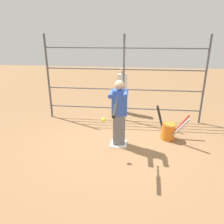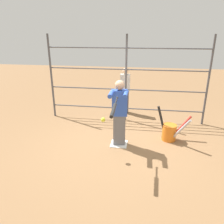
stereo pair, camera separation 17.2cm
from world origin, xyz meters
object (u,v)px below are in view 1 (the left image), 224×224
Objects in this scene: batter at (119,112)px; bystander_behind_fence at (122,90)px; softball_in_flight at (104,120)px; baseball_bat_swinging at (115,109)px; bat_bucket at (169,131)px.

batter reaches higher than bystander_behind_fence.
batter reaches higher than softball_in_flight.
bystander_behind_fence is (-0.20, -2.81, -0.08)m from softball_in_flight.
baseball_bat_swinging is at bearing 90.27° from batter.
bystander_behind_fence reaches higher than baseball_bat_swinging.
baseball_bat_swinging is 0.99× the size of bat_bucket.
baseball_bat_swinging is 0.59× the size of bystander_behind_fence.
batter is 1.46m from bat_bucket.
batter is 1.06× the size of bystander_behind_fence.
baseball_bat_swinging is at bearing 48.07° from bat_bucket.
bystander_behind_fence is (0.08, -3.22, -0.49)m from baseball_bat_swinging.
bystander_behind_fence is at bearing -88.50° from baseball_bat_swinging.
batter is at bearing -89.73° from baseball_bat_swinging.
baseball_bat_swinging reaches higher than bat_bucket.
softball_in_flight is 0.06× the size of bystander_behind_fence.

